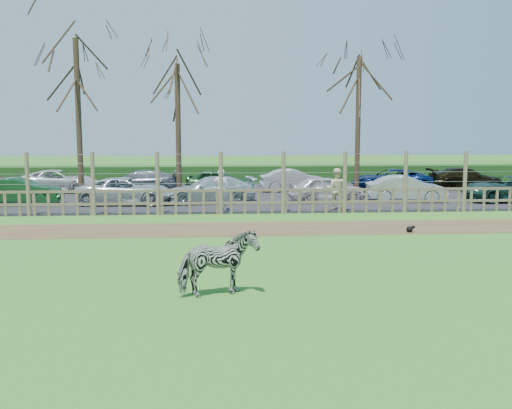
{
  "coord_description": "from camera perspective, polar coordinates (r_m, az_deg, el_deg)",
  "views": [
    {
      "loc": [
        -0.23,
        -14.62,
        3.35
      ],
      "look_at": [
        1.0,
        2.5,
        1.1
      ],
      "focal_mm": 40.0,
      "sensor_mm": 36.0,
      "label": 1
    }
  ],
  "objects": [
    {
      "name": "hedge",
      "position": [
        36.22,
        -3.75,
        3.03
      ],
      "size": [
        46.0,
        2.0,
        1.1
      ],
      "primitive_type": "cube",
      "color": "#1E4716",
      "rests_on": "ground"
    },
    {
      "name": "car_10",
      "position": [
        30.88,
        -3.76,
        2.43
      ],
      "size": [
        3.67,
        1.84,
        1.2
      ],
      "primitive_type": "imported",
      "rotation": [
        0.0,
        0.0,
        1.45
      ],
      "color": "#205023",
      "rests_on": "asphalt"
    },
    {
      "name": "zebra",
      "position": [
        11.59,
        -3.85,
        -5.9
      ],
      "size": [
        1.75,
        1.21,
        1.35
      ],
      "primitive_type": "imported",
      "rotation": [
        0.0,
        0.0,
        1.91
      ],
      "color": "gray",
      "rests_on": "ground"
    },
    {
      "name": "car_5",
      "position": [
        27.35,
        14.78,
        1.54
      ],
      "size": [
        3.76,
        1.65,
        1.2
      ],
      "primitive_type": "imported",
      "rotation": [
        0.0,
        0.0,
        1.47
      ],
      "color": "#B3B6BA",
      "rests_on": "asphalt"
    },
    {
      "name": "car_1",
      "position": [
        27.37,
        -22.59,
        1.22
      ],
      "size": [
        3.71,
        1.48,
        1.2
      ],
      "primitive_type": "imported",
      "rotation": [
        0.0,
        0.0,
        1.63
      ],
      "color": "#194B25",
      "rests_on": "asphalt"
    },
    {
      "name": "tree_left",
      "position": [
        27.92,
        -17.46,
        11.79
      ],
      "size": [
        4.8,
        4.8,
        7.88
      ],
      "color": "#3D2B1E",
      "rests_on": "ground"
    },
    {
      "name": "car_13",
      "position": [
        34.09,
        20.23,
        2.46
      ],
      "size": [
        4.25,
        1.98,
        1.2
      ],
      "primitive_type": "imported",
      "rotation": [
        0.0,
        0.0,
        1.5
      ],
      "color": "black",
      "rests_on": "asphalt"
    },
    {
      "name": "car_12",
      "position": [
        31.92,
        13.32,
        2.41
      ],
      "size": [
        4.46,
        2.32,
        1.2
      ],
      "primitive_type": "imported",
      "rotation": [
        0.0,
        0.0,
        4.64
      ],
      "color": "#0A1E51",
      "rests_on": "asphalt"
    },
    {
      "name": "ground",
      "position": [
        15.0,
        -3.14,
        -5.45
      ],
      "size": [
        120.0,
        120.0,
        0.0
      ],
      "primitive_type": "plane",
      "color": "#599D31",
      "rests_on": "ground"
    },
    {
      "name": "car_6",
      "position": [
        28.99,
        23.94,
        1.47
      ],
      "size": [
        4.34,
        2.04,
        1.2
      ],
      "primitive_type": "imported",
      "rotation": [
        0.0,
        0.0,
        4.72
      ],
      "color": "#1B4037",
      "rests_on": "asphalt"
    },
    {
      "name": "car_11",
      "position": [
        30.94,
        3.81,
        2.44
      ],
      "size": [
        3.69,
        1.4,
        1.2
      ],
      "primitive_type": "imported",
      "rotation": [
        0.0,
        0.0,
        1.61
      ],
      "color": "beige",
      "rests_on": "asphalt"
    },
    {
      "name": "car_2",
      "position": [
        26.15,
        -12.81,
        1.34
      ],
      "size": [
        4.45,
        2.29,
        1.2
      ],
      "primitive_type": "imported",
      "rotation": [
        0.0,
        0.0,
        1.5
      ],
      "color": "silver",
      "rests_on": "asphalt"
    },
    {
      "name": "dirt_strip",
      "position": [
        19.41,
        -3.37,
        -2.47
      ],
      "size": [
        34.0,
        2.8,
        0.01
      ],
      "primitive_type": "cube",
      "color": "brown",
      "rests_on": "ground"
    },
    {
      "name": "visitor_a",
      "position": [
        23.62,
        -3.5,
        1.51
      ],
      "size": [
        0.71,
        0.56,
        1.72
      ],
      "primitive_type": "imported",
      "rotation": [
        0.0,
        0.0,
        2.88
      ],
      "color": "silver",
      "rests_on": "asphalt"
    },
    {
      "name": "asphalt",
      "position": [
        29.31,
        -3.64,
        0.94
      ],
      "size": [
        44.0,
        13.0,
        0.04
      ],
      "primitive_type": "cube",
      "color": "#232326",
      "rests_on": "ground"
    },
    {
      "name": "car_4",
      "position": [
        26.58,
        7.09,
        1.57
      ],
      "size": [
        3.61,
        1.66,
        1.2
      ],
      "primitive_type": "imported",
      "rotation": [
        0.0,
        0.0,
        1.64
      ],
      "color": "silver",
      "rests_on": "asphalt"
    },
    {
      "name": "fence",
      "position": [
        22.76,
        -3.51,
        1.04
      ],
      "size": [
        30.16,
        0.16,
        2.5
      ],
      "color": "brown",
      "rests_on": "ground"
    },
    {
      "name": "car_3",
      "position": [
        26.03,
        -4.63,
        1.48
      ],
      "size": [
        4.32,
        2.22,
        1.2
      ],
      "primitive_type": "imported",
      "rotation": [
        0.0,
        0.0,
        4.85
      ],
      "color": "#ACBDC0",
      "rests_on": "asphalt"
    },
    {
      "name": "tree_mid",
      "position": [
        28.21,
        -7.84,
        10.49
      ],
      "size": [
        4.8,
        4.8,
        6.83
      ],
      "color": "#3D2B1E",
      "rests_on": "ground"
    },
    {
      "name": "visitor_b",
      "position": [
        24.01,
        7.99,
        1.55
      ],
      "size": [
        0.97,
        0.84,
        1.72
      ],
      "primitive_type": "imported",
      "rotation": [
        0.0,
        0.0,
        2.9
      ],
      "color": "beige",
      "rests_on": "asphalt"
    },
    {
      "name": "car_8",
      "position": [
        32.18,
        -19.11,
        2.23
      ],
      "size": [
        4.42,
        2.23,
        1.2
      ],
      "primitive_type": "imported",
      "rotation": [
        0.0,
        0.0,
        1.51
      ],
      "color": "silver",
      "rests_on": "asphalt"
    },
    {
      "name": "tree_right",
      "position": [
        29.58,
        10.23,
        11.03
      ],
      "size": [
        4.8,
        4.8,
        7.35
      ],
      "color": "#3D2B1E",
      "rests_on": "ground"
    },
    {
      "name": "car_9",
      "position": [
        30.81,
        -11.57,
        2.28
      ],
      "size": [
        4.16,
        1.75,
        1.2
      ],
      "primitive_type": "imported",
      "rotation": [
        0.0,
        0.0,
        4.73
      ],
      "color": "slate",
      "rests_on": "asphalt"
    },
    {
      "name": "crow",
      "position": [
        19.41,
        15.14,
        -2.38
      ],
      "size": [
        0.29,
        0.22,
        0.24
      ],
      "color": "black",
      "rests_on": "ground"
    }
  ]
}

